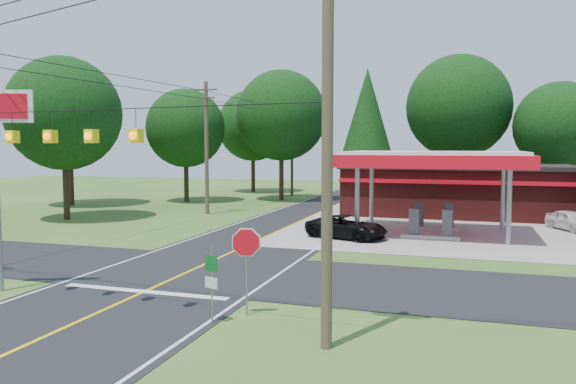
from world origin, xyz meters
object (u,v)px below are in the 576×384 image
(gas_canopy, at_px, (434,162))
(suv_car, at_px, (347,227))
(octagonal_stop_sign, at_px, (246,249))
(sedan_car, at_px, (571,221))

(gas_canopy, height_order, suv_car, gas_canopy)
(suv_car, height_order, octagonal_stop_sign, octagonal_stop_sign)
(sedan_car, distance_m, octagonal_stop_sign, 25.37)
(suv_car, relative_size, sedan_car, 1.28)
(gas_canopy, height_order, sedan_car, gas_canopy)
(suv_car, bearing_deg, gas_canopy, -37.91)
(gas_canopy, distance_m, suv_car, 6.51)
(octagonal_stop_sign, bearing_deg, suv_car, 90.00)
(octagonal_stop_sign, bearing_deg, gas_canopy, 75.99)
(gas_canopy, relative_size, suv_car, 2.29)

